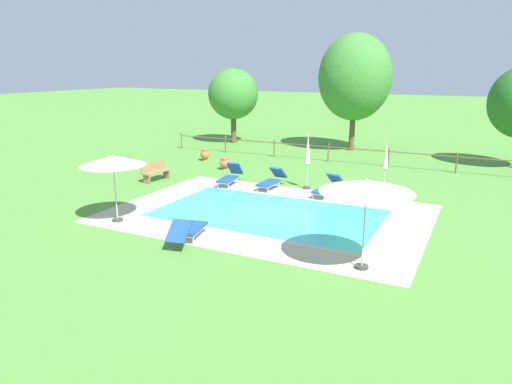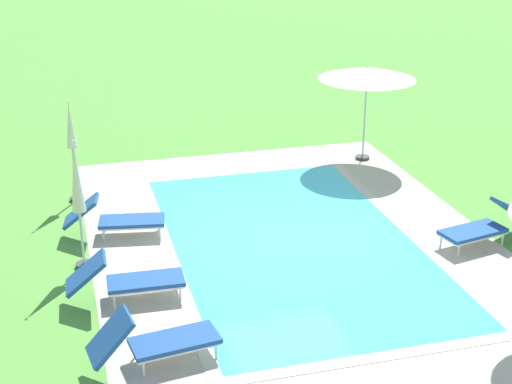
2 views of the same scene
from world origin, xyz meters
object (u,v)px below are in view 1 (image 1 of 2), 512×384
at_px(patio_umbrella_closed_row_mid_west, 308,153).
at_px(sun_lounger_north_mid, 230,176).
at_px(sun_lounger_north_end, 188,230).
at_px(patio_umbrella_open_foreground, 367,186).
at_px(tree_far_west, 355,77).
at_px(wooden_bench_lawn_side, 155,171).
at_px(sun_lounger_north_near_steps, 328,187).
at_px(patio_umbrella_closed_row_west, 386,162).
at_px(sun_lounger_north_far, 272,180).
at_px(terracotta_urn_by_tree, 225,163).
at_px(terracotta_urn_near_fence, 205,155).
at_px(patio_umbrella_open_by_bench, 113,161).
at_px(tree_west_mid, 233,94).

bearing_deg(patio_umbrella_closed_row_mid_west, sun_lounger_north_mid, -165.63).
relative_size(sun_lounger_north_end, patio_umbrella_open_foreground, 0.85).
height_order(sun_lounger_north_end, tree_far_west, tree_far_west).
bearing_deg(wooden_bench_lawn_side, patio_umbrella_closed_row_mid_west, 14.64).
distance_m(sun_lounger_north_near_steps, patio_umbrella_closed_row_west, 2.49).
relative_size(sun_lounger_north_near_steps, sun_lounger_north_mid, 1.04).
relative_size(sun_lounger_north_mid, patio_umbrella_closed_row_west, 0.86).
bearing_deg(sun_lounger_north_mid, sun_lounger_north_far, 5.43).
distance_m(patio_umbrella_closed_row_west, terracotta_urn_by_tree, 8.79).
distance_m(sun_lounger_north_far, terracotta_urn_near_fence, 7.24).
bearing_deg(patio_umbrella_open_by_bench, terracotta_urn_near_fence, 106.52).
bearing_deg(terracotta_urn_near_fence, patio_umbrella_open_foreground, -42.26).
relative_size(patio_umbrella_open_by_bench, terracotta_urn_near_fence, 3.53).
bearing_deg(patio_umbrella_open_by_bench, patio_umbrella_open_foreground, -0.87).
relative_size(patio_umbrella_closed_row_west, patio_umbrella_closed_row_mid_west, 0.93).
relative_size(wooden_bench_lawn_side, terracotta_urn_near_fence, 2.32).
xyz_separation_m(sun_lounger_north_end, terracotta_urn_by_tree, (-4.21, 9.45, -0.04)).
distance_m(sun_lounger_north_mid, patio_umbrella_closed_row_west, 6.86).
xyz_separation_m(patio_umbrella_closed_row_mid_west, terracotta_urn_near_fence, (-7.42, 3.34, -1.23)).
bearing_deg(tree_far_west, patio_umbrella_closed_row_west, -68.12).
distance_m(sun_lounger_north_end, patio_umbrella_open_foreground, 5.61).
bearing_deg(sun_lounger_north_end, patio_umbrella_closed_row_west, 60.49).
relative_size(terracotta_urn_near_fence, tree_west_mid, 0.13).
bearing_deg(sun_lounger_north_far, patio_umbrella_open_foreground, -49.33).
height_order(sun_lounger_north_mid, tree_far_west, tree_far_west).
relative_size(sun_lounger_north_end, terracotta_urn_near_fence, 3.15).
height_order(sun_lounger_north_near_steps, tree_west_mid, tree_west_mid).
height_order(patio_umbrella_open_foreground, patio_umbrella_closed_row_west, patio_umbrella_open_foreground).
xyz_separation_m(sun_lounger_north_end, terracotta_urn_near_fence, (-6.42, 10.99, -0.01)).
distance_m(sun_lounger_north_end, tree_far_west, 18.63).
bearing_deg(wooden_bench_lawn_side, tree_west_mid, 101.12).
xyz_separation_m(sun_lounger_north_end, patio_umbrella_open_foreground, (5.27, 0.37, 1.88)).
height_order(sun_lounger_north_mid, sun_lounger_north_end, sun_lounger_north_mid).
bearing_deg(patio_umbrella_open_foreground, tree_west_mid, 128.14).
height_order(sun_lounger_north_near_steps, tree_far_west, tree_far_west).
bearing_deg(sun_lounger_north_far, patio_umbrella_closed_row_west, 7.90).
height_order(sun_lounger_north_mid, sun_lounger_north_far, sun_lounger_north_mid).
bearing_deg(wooden_bench_lawn_side, terracotta_urn_near_fence, 96.15).
bearing_deg(sun_lounger_north_end, sun_lounger_north_near_steps, 72.29).
bearing_deg(patio_umbrella_open_by_bench, patio_umbrella_closed_row_mid_west, 58.96).
bearing_deg(sun_lounger_north_mid, tree_west_mid, 118.32).
bearing_deg(sun_lounger_north_far, sun_lounger_north_near_steps, -1.22).
relative_size(sun_lounger_north_end, tree_far_west, 0.29).
bearing_deg(wooden_bench_lawn_side, sun_lounger_north_far, 11.51).
bearing_deg(patio_umbrella_open_by_bench, sun_lounger_north_far, 65.81).
xyz_separation_m(sun_lounger_north_near_steps, tree_west_mid, (-10.36, 10.54, 2.99)).
bearing_deg(terracotta_urn_near_fence, wooden_bench_lawn_side, -83.85).
relative_size(patio_umbrella_closed_row_mid_west, tree_far_west, 0.34).
relative_size(sun_lounger_north_near_steps, sun_lounger_north_far, 1.03).
relative_size(patio_umbrella_closed_row_mid_west, terracotta_urn_near_fence, 3.72).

